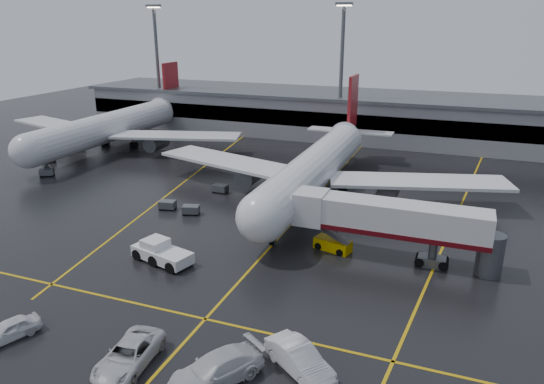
% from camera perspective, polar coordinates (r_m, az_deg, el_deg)
% --- Properties ---
extents(ground, '(220.00, 220.00, 0.00)m').
position_cam_1_polar(ground, '(59.34, 2.50, -3.29)').
color(ground, black).
rests_on(ground, ground).
extents(apron_line_centre, '(0.25, 90.00, 0.02)m').
position_cam_1_polar(apron_line_centre, '(59.33, 2.50, -3.29)').
color(apron_line_centre, gold).
rests_on(apron_line_centre, ground).
extents(apron_line_stop, '(60.00, 0.25, 0.02)m').
position_cam_1_polar(apron_line_stop, '(41.34, -7.57, -14.09)').
color(apron_line_stop, gold).
rests_on(apron_line_stop, ground).
extents(apron_line_left, '(9.99, 69.35, 0.02)m').
position_cam_1_polar(apron_line_left, '(75.85, -9.50, 1.47)').
color(apron_line_left, gold).
rests_on(apron_line_left, ground).
extents(apron_line_right, '(7.57, 69.64, 0.02)m').
position_cam_1_polar(apron_line_right, '(66.10, 20.35, -2.13)').
color(apron_line_right, gold).
rests_on(apron_line_right, ground).
extents(terminal, '(122.00, 19.00, 8.60)m').
position_cam_1_polar(terminal, '(103.18, 11.14, 8.47)').
color(terminal, gray).
rests_on(terminal, ground).
extents(light_mast_left, '(3.00, 1.20, 25.45)m').
position_cam_1_polar(light_mast_left, '(113.15, -12.88, 14.44)').
color(light_mast_left, '#595B60').
rests_on(light_mast_left, ground).
extents(light_mast_mid, '(3.00, 1.20, 25.45)m').
position_cam_1_polar(light_mast_mid, '(97.09, 7.89, 14.05)').
color(light_mast_mid, '#595B60').
rests_on(light_mast_mid, ground).
extents(main_airliner, '(48.80, 45.60, 14.10)m').
position_cam_1_polar(main_airliner, '(66.76, 5.21, 3.01)').
color(main_airliner, silver).
rests_on(main_airliner, ground).
extents(second_airliner, '(48.80, 45.60, 14.10)m').
position_cam_1_polar(second_airliner, '(96.41, -17.57, 7.15)').
color(second_airliner, silver).
rests_on(second_airliner, ground).
extents(jet_bridge, '(19.90, 3.40, 6.05)m').
position_cam_1_polar(jet_bridge, '(50.03, 13.34, -3.31)').
color(jet_bridge, silver).
rests_on(jet_bridge, ground).
extents(pushback_tractor, '(6.75, 4.12, 2.26)m').
position_cam_1_polar(pushback_tractor, '(50.55, -12.48, -6.75)').
color(pushback_tractor, white).
rests_on(pushback_tractor, ground).
extents(belt_loader, '(4.08, 2.61, 2.40)m').
position_cam_1_polar(belt_loader, '(52.22, 6.90, -5.93)').
color(belt_loader, '#DCAB00').
rests_on(belt_loader, ground).
extents(service_van_a, '(3.38, 6.41, 1.72)m').
position_cam_1_polar(service_van_a, '(37.18, -15.93, -17.35)').
color(service_van_a, silver).
rests_on(service_van_a, ground).
extents(service_van_b, '(5.82, 6.99, 1.91)m').
position_cam_1_polar(service_van_b, '(34.76, -6.36, -19.34)').
color(service_van_b, silver).
rests_on(service_van_b, ground).
extents(service_van_c, '(5.84, 4.91, 1.89)m').
position_cam_1_polar(service_van_c, '(35.47, 3.12, -18.36)').
color(service_van_c, silver).
rests_on(service_van_c, ground).
extents(service_van_d, '(3.27, 4.74, 1.50)m').
position_cam_1_polar(service_van_d, '(43.12, -27.65, -13.66)').
color(service_van_d, white).
rests_on(service_van_d, ground).
extents(baggage_cart_a, '(2.29, 1.81, 1.12)m').
position_cam_1_polar(baggage_cart_a, '(61.86, -9.18, -1.96)').
color(baggage_cart_a, '#595B60').
rests_on(baggage_cart_a, ground).
extents(baggage_cart_b, '(2.22, 1.68, 1.12)m').
position_cam_1_polar(baggage_cart_b, '(64.01, -11.77, -1.40)').
color(baggage_cart_b, '#595B60').
rests_on(baggage_cart_b, ground).
extents(baggage_cart_c, '(2.06, 1.39, 1.12)m').
position_cam_1_polar(baggage_cart_c, '(69.14, -5.89, 0.44)').
color(baggage_cart_c, '#595B60').
rests_on(baggage_cart_c, ground).
extents(baggage_cart_d, '(2.05, 1.37, 1.12)m').
position_cam_1_polar(baggage_cart_d, '(91.56, -24.02, 3.49)').
color(baggage_cart_d, '#595B60').
rests_on(baggage_cart_d, ground).
extents(baggage_cart_e, '(2.38, 2.15, 1.12)m').
position_cam_1_polar(baggage_cart_e, '(83.41, -24.17, 2.08)').
color(baggage_cart_e, '#595B60').
rests_on(baggage_cart_e, ground).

